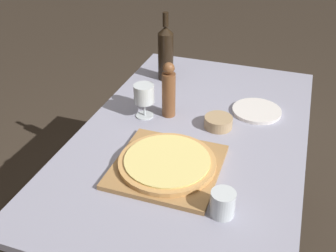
{
  "coord_description": "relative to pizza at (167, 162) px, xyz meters",
  "views": [
    {
      "loc": [
        0.33,
        -1.27,
        1.61
      ],
      "look_at": [
        -0.08,
        -0.07,
        0.8
      ],
      "focal_mm": 42.0,
      "sensor_mm": 36.0,
      "label": 1
    }
  ],
  "objects": [
    {
      "name": "pizza",
      "position": [
        0.0,
        0.0,
        0.0
      ],
      "size": [
        0.34,
        0.34,
        0.02
      ],
      "color": "tan",
      "rests_on": "cutting_board"
    },
    {
      "name": "cutting_board",
      "position": [
        0.0,
        0.0,
        -0.02
      ],
      "size": [
        0.36,
        0.36,
        0.02
      ],
      "color": "#A87A47",
      "rests_on": "dining_table"
    },
    {
      "name": "dining_table",
      "position": [
        0.02,
        0.25,
        -0.12
      ],
      "size": [
        0.88,
        1.44,
        0.74
      ],
      "color": "#9393A8",
      "rests_on": "ground_plane"
    },
    {
      "name": "dinner_plate",
      "position": [
        0.24,
        0.49,
        -0.02
      ],
      "size": [
        0.21,
        0.21,
        0.01
      ],
      "color": "white",
      "rests_on": "dining_table"
    },
    {
      "name": "pepper_mill",
      "position": [
        -0.11,
        0.35,
        0.09
      ],
      "size": [
        0.06,
        0.06,
        0.24
      ],
      "color": "brown",
      "rests_on": "dining_table"
    },
    {
      "name": "small_bowl",
      "position": [
        0.11,
        0.32,
        -0.01
      ],
      "size": [
        0.12,
        0.12,
        0.05
      ],
      "color": "tan",
      "rests_on": "dining_table"
    },
    {
      "name": "wine_bottle",
      "position": [
        -0.24,
        0.68,
        0.11
      ],
      "size": [
        0.08,
        0.08,
        0.34
      ],
      "color": "black",
      "rests_on": "dining_table"
    },
    {
      "name": "wine_glass",
      "position": [
        -0.21,
        0.3,
        0.07
      ],
      "size": [
        0.09,
        0.09,
        0.15
      ],
      "color": "silver",
      "rests_on": "dining_table"
    },
    {
      "name": "drinking_tumbler",
      "position": [
        0.23,
        -0.15,
        0.01
      ],
      "size": [
        0.08,
        0.08,
        0.08
      ],
      "color": "silver",
      "rests_on": "dining_table"
    }
  ]
}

